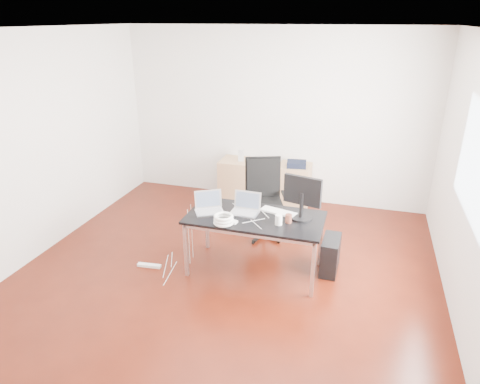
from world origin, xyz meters
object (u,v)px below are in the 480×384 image
(desk, at_px, (255,220))
(office_chair, at_px, (264,194))
(pc_tower, at_px, (330,255))
(filing_cabinet_left, at_px, (236,180))
(filing_cabinet_right, at_px, (294,186))

(desk, distance_m, office_chair, 1.00)
(office_chair, xyz_separation_m, pc_tower, (1.02, -0.74, -0.39))
(filing_cabinet_left, bearing_deg, office_chair, -55.56)
(pc_tower, bearing_deg, office_chair, 145.87)
(desk, height_order, filing_cabinet_left, desk)
(filing_cabinet_left, xyz_separation_m, pc_tower, (1.77, -1.83, -0.13))
(office_chair, xyz_separation_m, filing_cabinet_left, (-0.75, 1.09, -0.26))
(filing_cabinet_right, relative_size, pc_tower, 1.56)
(filing_cabinet_right, xyz_separation_m, pc_tower, (0.78, -1.83, -0.13))
(office_chair, bearing_deg, pc_tower, -56.46)
(filing_cabinet_left, relative_size, filing_cabinet_right, 1.00)
(filing_cabinet_left, height_order, filing_cabinet_right, same)
(desk, xyz_separation_m, office_chair, (-0.13, 0.98, -0.07))
(office_chair, distance_m, filing_cabinet_right, 1.15)
(desk, distance_m, filing_cabinet_right, 2.10)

